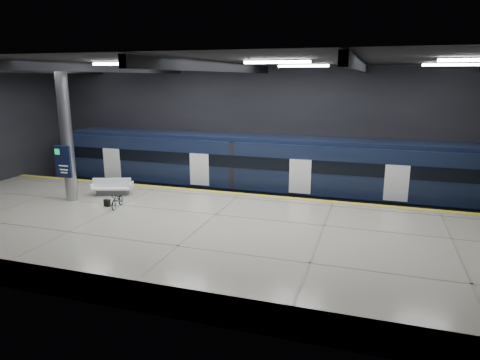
% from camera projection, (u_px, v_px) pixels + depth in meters
% --- Properties ---
extents(ground, '(30.00, 30.00, 0.00)m').
position_uv_depth(ground, '(223.00, 230.00, 21.07)').
color(ground, black).
rests_on(ground, ground).
extents(room_shell, '(30.10, 16.10, 8.05)m').
position_uv_depth(room_shell, '(222.00, 113.00, 19.73)').
color(room_shell, black).
rests_on(room_shell, ground).
extents(platform, '(30.00, 11.00, 1.10)m').
position_uv_depth(platform, '(204.00, 237.00, 18.63)').
color(platform, '#B6AE9A').
rests_on(platform, ground).
extents(safety_strip, '(30.00, 0.40, 0.01)m').
position_uv_depth(safety_strip, '(240.00, 194.00, 23.36)').
color(safety_strip, gold).
rests_on(safety_strip, platform).
extents(rails, '(30.00, 1.52, 0.16)m').
position_uv_depth(rails, '(254.00, 199.00, 26.14)').
color(rails, gray).
rests_on(rails, ground).
extents(train, '(29.40, 2.84, 3.79)m').
position_uv_depth(train, '(284.00, 169.00, 25.13)').
color(train, black).
rests_on(train, ground).
extents(bench, '(2.28, 1.51, 0.93)m').
position_uv_depth(bench, '(112.00, 189.00, 23.13)').
color(bench, '#595B60').
rests_on(bench, platform).
extents(bicycle, '(0.79, 1.48, 0.74)m').
position_uv_depth(bicycle, '(117.00, 200.00, 20.86)').
color(bicycle, '#99999E').
rests_on(bicycle, platform).
extents(pannier_bag, '(0.33, 0.24, 0.35)m').
position_uv_depth(pannier_bag, '(107.00, 203.00, 21.08)').
color(pannier_bag, black).
rests_on(pannier_bag, platform).
extents(info_column, '(0.90, 0.78, 6.90)m').
position_uv_depth(info_column, '(66.00, 136.00, 21.46)').
color(info_column, '#9EA0A5').
rests_on(info_column, platform).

